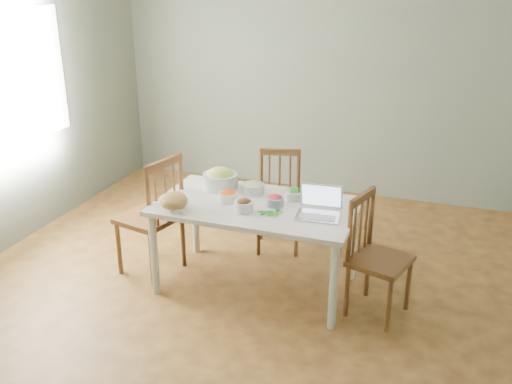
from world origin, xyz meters
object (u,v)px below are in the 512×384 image
(chair_far, at_px, (278,203))
(chair_left, at_px, (149,215))
(dining_table, at_px, (256,246))
(laptop, at_px, (318,204))
(bread_boule, at_px, (174,201))
(bowl_squash, at_px, (220,178))
(chair_right, at_px, (380,258))

(chair_far, relative_size, chair_left, 0.87)
(chair_far, bearing_deg, dining_table, -102.00)
(laptop, bearing_deg, bread_boule, -172.72)
(dining_table, xyz_separation_m, chair_far, (-0.03, 0.70, 0.09))
(chair_far, height_order, bowl_squash, chair_far)
(bowl_squash, bearing_deg, laptop, -18.75)
(bread_boule, distance_m, laptop, 1.08)
(dining_table, bearing_deg, chair_left, -176.74)
(bread_boule, height_order, bowl_squash, bowl_squash)
(chair_left, height_order, chair_right, chair_left)
(dining_table, relative_size, chair_left, 1.49)
(chair_far, xyz_separation_m, chair_right, (1.02, -0.77, 0.01))
(chair_right, xyz_separation_m, bread_boule, (-1.53, -0.24, 0.33))
(dining_table, height_order, chair_far, chair_far)
(chair_left, xyz_separation_m, chair_right, (1.91, -0.01, -0.05))
(bread_boule, relative_size, bowl_squash, 0.72)
(chair_left, relative_size, laptop, 3.27)
(bread_boule, xyz_separation_m, bowl_squash, (0.16, 0.53, 0.02))
(bowl_squash, bearing_deg, dining_table, -29.88)
(chair_left, height_order, laptop, chair_left)
(chair_right, relative_size, bowl_squash, 3.18)
(chair_far, xyz_separation_m, laptop, (0.55, -0.79, 0.38))
(chair_left, bearing_deg, dining_table, 106.25)
(chair_left, xyz_separation_m, bread_boule, (0.38, -0.25, 0.27))
(dining_table, xyz_separation_m, bowl_squash, (-0.39, 0.23, 0.45))
(bread_boule, bearing_deg, bowl_squash, 73.69)
(chair_left, distance_m, chair_right, 1.91)
(chair_far, height_order, chair_right, chair_right)
(chair_far, relative_size, bread_boule, 4.26)
(chair_left, bearing_deg, bread_boule, 69.20)
(chair_left, distance_m, laptop, 1.47)
(chair_right, relative_size, bread_boule, 4.38)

